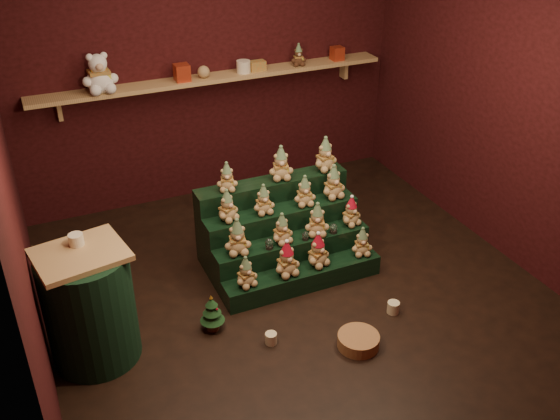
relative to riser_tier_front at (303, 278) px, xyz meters
name	(u,v)px	position (x,y,z in m)	size (l,w,h in m)	color
ground	(294,288)	(-0.08, 0.01, -0.09)	(4.00, 4.00, 0.00)	black
back_wall	(209,63)	(-0.08, 2.06, 1.31)	(4.00, 0.10, 2.80)	black
front_wall	(478,291)	(-0.08, -2.04, 1.31)	(4.00, 0.10, 2.80)	black
left_wall	(1,190)	(-2.13, 0.01, 1.31)	(0.10, 4.00, 2.80)	black
right_wall	(512,98)	(1.97, 0.01, 1.31)	(0.10, 4.00, 2.80)	black
back_shelf	(215,78)	(-0.08, 1.88, 1.20)	(3.60, 0.26, 0.24)	tan
riser_tier_front	(303,278)	(0.00, 0.00, 0.00)	(1.40, 0.22, 0.18)	black
riser_tier_midfront	(292,256)	(0.00, 0.22, 0.09)	(1.40, 0.22, 0.36)	black
riser_tier_midback	(282,235)	(0.00, 0.44, 0.18)	(1.40, 0.22, 0.54)	black
riser_tier_back	(272,215)	(0.00, 0.66, 0.27)	(1.40, 0.22, 0.72)	black
teddy_0	(246,272)	(-0.52, -0.01, 0.22)	(0.19, 0.17, 0.27)	tan
teddy_1	(287,259)	(-0.15, 0.00, 0.24)	(0.22, 0.20, 0.31)	tan
teddy_2	(318,250)	(0.14, 0.01, 0.24)	(0.22, 0.19, 0.30)	tan
teddy_3	(362,242)	(0.57, 0.00, 0.22)	(0.18, 0.17, 0.26)	tan
teddy_4	(237,237)	(-0.50, 0.21, 0.43)	(0.22, 0.20, 0.31)	tan
teddy_5	(282,229)	(-0.10, 0.21, 0.41)	(0.19, 0.17, 0.27)	tan
teddy_6	(317,219)	(0.23, 0.20, 0.42)	(0.21, 0.19, 0.30)	tan
teddy_7	(351,211)	(0.57, 0.22, 0.40)	(0.19, 0.17, 0.27)	tan
teddy_8	(227,206)	(-0.49, 0.46, 0.59)	(0.20, 0.18, 0.28)	tan
teddy_9	(263,199)	(-0.17, 0.44, 0.58)	(0.19, 0.17, 0.26)	tan
teddy_10	(305,191)	(0.21, 0.43, 0.59)	(0.20, 0.18, 0.27)	tan
teddy_11	(333,182)	(0.51, 0.45, 0.60)	(0.22, 0.20, 0.31)	tan
teddy_12	(227,177)	(-0.42, 0.64, 0.76)	(0.18, 0.16, 0.25)	tan
teddy_13	(281,163)	(0.09, 0.65, 0.78)	(0.22, 0.20, 0.30)	tan
teddy_14	(325,154)	(0.52, 0.65, 0.79)	(0.22, 0.20, 0.31)	tan
snow_globe_a	(269,244)	(-0.24, 0.16, 0.32)	(0.07, 0.07, 0.09)	black
snow_globe_b	(305,236)	(0.10, 0.16, 0.31)	(0.06, 0.06, 0.08)	black
snow_globe_c	(334,228)	(0.37, 0.16, 0.31)	(0.07, 0.07, 0.09)	black
side_table	(90,306)	(-1.75, -0.12, 0.36)	(0.67, 0.63, 0.91)	tan
table_ornament	(76,240)	(-1.75, -0.02, 0.86)	(0.10, 0.10, 0.08)	beige
mini_christmas_tree	(212,313)	(-0.88, -0.20, 0.07)	(0.19, 0.19, 0.33)	#4D2C1B
mug_left	(271,338)	(-0.53, -0.54, -0.04)	(0.09, 0.09, 0.09)	beige
mug_right	(393,307)	(0.52, -0.61, -0.04)	(0.10, 0.10, 0.10)	beige
wicker_basket	(358,341)	(0.06, -0.84, -0.04)	(0.32, 0.32, 0.10)	#AC7245
white_bear	(98,68)	(-1.19, 1.85, 1.46)	(0.33, 0.29, 0.46)	white
brown_bear	(298,55)	(0.82, 1.85, 1.34)	(0.16, 0.14, 0.22)	#472717
gift_tin_red_a	(182,73)	(-0.41, 1.86, 1.31)	(0.14, 0.14, 0.16)	#A63119
gift_tin_cream	(244,67)	(0.22, 1.86, 1.29)	(0.14, 0.14, 0.12)	beige
gift_tin_red_b	(337,53)	(1.28, 1.86, 1.30)	(0.12, 0.12, 0.14)	#A63119
shelf_plush_ball	(204,72)	(-0.20, 1.86, 1.29)	(0.12, 0.12, 0.12)	tan
scarf_gift_box	(257,66)	(0.37, 1.86, 1.28)	(0.16, 0.10, 0.10)	#C3561B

